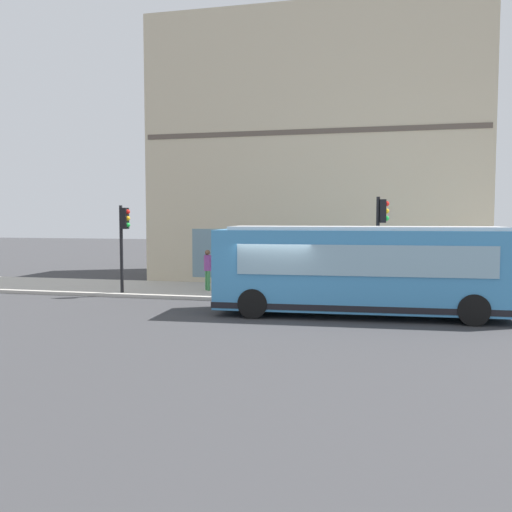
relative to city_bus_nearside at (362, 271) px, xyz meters
name	(u,v)px	position (x,y,z in m)	size (l,w,h in m)	color
ground	(278,315)	(-0.58, 2.82, -1.55)	(120.00, 120.00, 0.00)	#38383A
sidewalk_curb	(299,294)	(4.43, 2.82, -1.48)	(4.82, 40.00, 0.15)	#B2ADA3
building_corner	(320,157)	(11.53, 2.82, 5.13)	(9.44, 16.44, 13.39)	beige
city_bus_nearside	(362,271)	(0.00, 0.00, 0.00)	(3.04, 10.15, 3.07)	#3F8CC6
traffic_light_near_corner	(381,228)	(2.71, -0.59, 1.39)	(0.32, 0.49, 4.02)	black
traffic_light_down_block	(124,232)	(2.52, 10.11, 1.20)	(0.32, 0.49, 3.73)	black
fire_hydrant	(358,281)	(5.89, 0.38, -1.04)	(0.35, 0.35, 0.74)	red
pedestrian_by_light_pole	(455,272)	(5.66, -3.67, -0.51)	(0.32, 0.32, 1.58)	gold
pedestrian_near_hydrant	(208,267)	(4.01, 6.86, -0.36)	(0.32, 0.32, 1.79)	#3F8C4C
pedestrian_walking_along_curb	(512,271)	(5.13, -5.84, -0.37)	(0.32, 0.32, 1.78)	#8C3F8C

